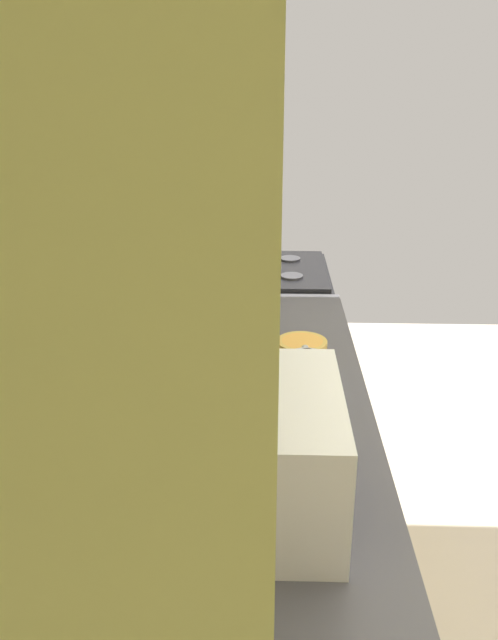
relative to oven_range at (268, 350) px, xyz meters
name	(u,v)px	position (x,y,z in m)	size (l,w,h in m)	color
wall_back	(137,294)	(-1.51, 0.36, 0.84)	(3.97, 0.12, 2.63)	beige
upper_cabinets	(191,57)	(-1.88, 0.15, 1.45)	(2.28, 0.30, 0.72)	#C1C36D
oven_range	(268,350)	(0.00, 0.00, 0.00)	(0.69, 0.62, 1.09)	black
microwave	(262,451)	(-1.89, 0.02, 0.59)	(0.49, 0.38, 0.31)	white
bowl	(302,346)	(-1.00, -0.12, 0.47)	(0.19, 0.19, 0.05)	gold
kettle	(306,374)	(-1.30, -0.12, 0.50)	(0.20, 0.15, 0.15)	#B7BABF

